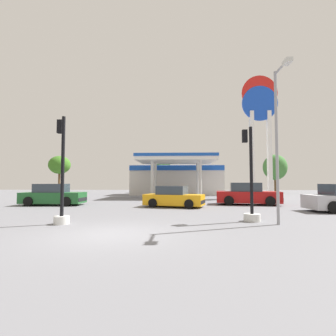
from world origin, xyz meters
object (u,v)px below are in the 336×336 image
Objects in this scene: station_pole_sign at (260,120)px; tree_1 at (162,162)px; traffic_signal_0 at (62,188)px; traffic_signal_1 at (251,194)px; corner_streetlamp at (279,129)px; tree_2 at (275,167)px; tree_0 at (60,165)px; car_2 at (247,195)px; car_1 at (174,197)px; car_3 at (53,195)px.

tree_1 is at bearing 129.76° from station_pole_sign.
traffic_signal_0 is at bearing -128.52° from station_pole_sign.
station_pole_sign is at bearing 70.97° from traffic_signal_1.
tree_2 is at bearing 70.06° from corner_streetlamp.
tree_0 is 37.30m from corner_streetlamp.
tree_0 is 16.29m from tree_1.
tree_2 is at bearing 64.75° from car_2.
traffic_signal_1 is 0.68× the size of tree_1.
traffic_signal_0 is (-4.45, -7.21, 0.82)m from car_1.
tree_2 is (6.13, 12.74, -4.30)m from station_pole_sign.
station_pole_sign is at bearing -50.24° from tree_1.
tree_0 is at bearing 129.79° from car_1.
car_3 is at bearing -175.79° from car_2.
car_1 is at bearing -159.51° from car_2.
traffic_signal_0 is 32.77m from tree_0.
traffic_signal_0 is at bearing -61.63° from car_3.
traffic_signal_1 is (12.39, -7.16, 0.47)m from car_3.
station_pole_sign is 22.54m from traffic_signal_0.
tree_1 is 17.38m from tree_2.
car_2 is 8.47m from traffic_signal_1.
tree_0 is 33.61m from tree_2.
tree_1 is at bearing 102.31° from corner_streetlamp.
tree_2 is at bearing 56.01° from car_1.
traffic_signal_0 is (-13.40, -16.83, -6.74)m from station_pole_sign.
tree_1 is at bearing 85.87° from traffic_signal_0.
traffic_signal_1 reaches higher than car_3.
tree_0 is 0.95× the size of tree_1.
car_3 is at bearing 148.17° from corner_streetlamp.
corner_streetlamp is (-4.60, -16.84, -4.38)m from station_pole_sign.
tree_1 is (-11.21, 13.48, -3.35)m from station_pole_sign.
car_1 is at bearing 121.07° from corner_streetlamp.
tree_2 reaches higher than tree_0.
corner_streetlamp is (4.35, -7.22, 3.18)m from car_1.
tree_0 is at bearing 115.54° from traffic_signal_0.
station_pole_sign is 21.18m from car_3.
tree_2 reaches higher than traffic_signal_1.
tree_0 is (-9.64, 21.25, 3.64)m from car_3.
car_1 is 1.03× the size of traffic_signal_1.
corner_streetlamp is (8.80, -0.01, 2.36)m from traffic_signal_0.
car_1 is 0.70× the size of tree_1.
car_1 is at bearing 119.61° from traffic_signal_1.
car_2 is 1.10× the size of car_3.
tree_2 is at bearing 41.72° from car_3.
traffic_signal_0 is 30.57m from tree_1.
car_2 is 1.09× the size of traffic_signal_0.
tree_0 reaches higher than car_1.
station_pole_sign is 18.11m from traffic_signal_1.
car_1 is 0.97× the size of traffic_signal_0.
car_3 is 23.62m from tree_0.
corner_streetlamp is at bearing -105.27° from station_pole_sign.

